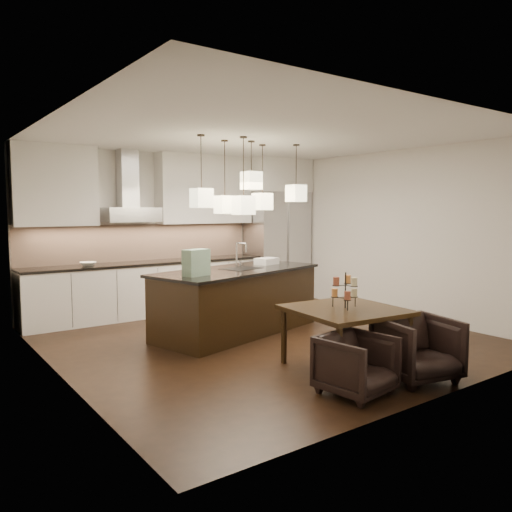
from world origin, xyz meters
TOP-DOWN VIEW (x-y plane):
  - floor at (0.00, 0.00)m, footprint 5.50×5.50m
  - ceiling at (0.00, 0.00)m, footprint 5.50×5.50m
  - wall_back at (0.00, 2.76)m, footprint 5.50×0.02m
  - wall_front at (0.00, -2.76)m, footprint 5.50×0.02m
  - wall_left at (-2.76, 0.00)m, footprint 0.02×5.50m
  - wall_right at (2.76, 0.00)m, footprint 0.02×5.50m
  - refrigerator at (2.10, 2.38)m, footprint 1.20×0.72m
  - fridge_panel at (2.10, 2.38)m, footprint 1.26×0.72m
  - lower_cabinets at (-0.62, 2.43)m, footprint 4.21×0.62m
  - countertop at (-0.62, 2.43)m, footprint 4.21×0.66m
  - backsplash at (-0.62, 2.73)m, footprint 4.21×0.02m
  - upper_cab_left at (-2.10, 2.57)m, footprint 1.25×0.35m
  - upper_cab_right at (0.55, 2.57)m, footprint 1.85×0.35m
  - hood_canopy at (-0.93, 2.48)m, footprint 0.90×0.52m
  - hood_chimney at (-0.93, 2.59)m, footprint 0.30×0.28m
  - fruit_bowl at (-1.69, 2.38)m, footprint 0.32×0.32m
  - island_body at (-0.10, 0.53)m, footprint 2.73×1.64m
  - island_top at (-0.10, 0.53)m, footprint 2.83×1.74m
  - faucet at (-0.03, 0.65)m, footprint 0.16×0.26m
  - tote_bag at (-0.95, 0.21)m, footprint 0.38×0.27m
  - food_container at (0.61, 0.76)m, footprint 0.40×0.33m
  - dining_table at (-0.04, -1.57)m, footprint 1.27×1.27m
  - candelabra at (-0.04, -1.57)m, footprint 0.36×0.36m
  - candle_a at (0.09, -1.59)m, footprint 0.08×0.08m
  - candle_b at (-0.09, -1.46)m, footprint 0.08×0.08m
  - candle_c at (-0.11, -1.68)m, footprint 0.08×0.08m
  - candle_d at (0.07, -1.50)m, footprint 0.08×0.08m
  - candle_e at (-0.15, -1.54)m, footprint 0.08×0.08m
  - candle_f at (-0.03, -1.70)m, footprint 0.08×0.08m
  - armchair_left at (-0.54, -2.22)m, footprint 0.71×0.73m
  - armchair_right at (0.30, -2.31)m, footprint 0.88×0.89m
  - pendant_a at (-0.75, 0.41)m, footprint 0.24×0.24m
  - pendant_b at (-0.22, 0.67)m, footprint 0.24×0.24m
  - pendant_c at (0.14, 0.50)m, footprint 0.24×0.24m
  - pendant_d at (0.52, 0.74)m, footprint 0.24×0.24m
  - pendant_e at (0.94, 0.44)m, footprint 0.24×0.24m
  - pendant_f at (-0.19, 0.23)m, footprint 0.24×0.24m

SIDE VIEW (x-z plane):
  - floor at x=0.00m, z-range -0.02..0.00m
  - armchair_left at x=-0.54m, z-range 0.00..0.59m
  - armchair_right at x=0.30m, z-range 0.00..0.68m
  - dining_table at x=-0.04m, z-range 0.00..0.70m
  - lower_cabinets at x=-0.62m, z-range 0.00..0.88m
  - island_body at x=-0.10m, z-range 0.00..0.90m
  - candle_a at x=0.09m, z-range 0.81..0.91m
  - candle_b at x=-0.09m, z-range 0.81..0.91m
  - candle_c at x=-0.11m, z-range 0.81..0.91m
  - candelabra at x=-0.04m, z-range 0.70..1.10m
  - countertop at x=-0.62m, z-range 0.88..0.92m
  - island_top at x=-0.10m, z-range 0.90..0.94m
  - fruit_bowl at x=-1.69m, z-range 0.92..0.98m
  - food_container at x=0.61m, z-range 0.94..1.04m
  - candle_d at x=0.07m, z-range 0.96..1.05m
  - candle_e at x=-0.15m, z-range 0.96..1.05m
  - candle_f at x=-0.03m, z-range 0.96..1.05m
  - refrigerator at x=2.10m, z-range 0.00..2.15m
  - tote_bag at x=-0.95m, z-range 0.94..1.29m
  - faucet at x=-0.03m, z-range 0.94..1.33m
  - backsplash at x=-0.62m, z-range 0.92..1.55m
  - wall_back at x=0.00m, z-range 0.00..2.80m
  - wall_front at x=0.00m, z-range 0.00..2.80m
  - wall_left at x=-2.76m, z-range 0.00..2.80m
  - wall_right at x=2.76m, z-range 0.00..2.80m
  - hood_canopy at x=-0.93m, z-range 1.60..1.84m
  - pendant_f at x=-0.19m, z-range 1.74..2.00m
  - pendant_b at x=-0.22m, z-range 1.75..2.01m
  - pendant_d at x=0.52m, z-range 1.80..2.06m
  - pendant_a at x=-0.75m, z-range 1.83..2.09m
  - pendant_e at x=0.94m, z-range 1.93..2.19m
  - upper_cab_left at x=-2.10m, z-range 1.55..2.80m
  - upper_cab_right at x=0.55m, z-range 1.55..2.80m
  - pendant_c at x=0.14m, z-range 2.10..2.36m
  - hood_chimney at x=-0.93m, z-range 1.84..2.80m
  - fridge_panel at x=2.10m, z-range 2.15..2.80m
  - ceiling at x=0.00m, z-range 2.80..2.82m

